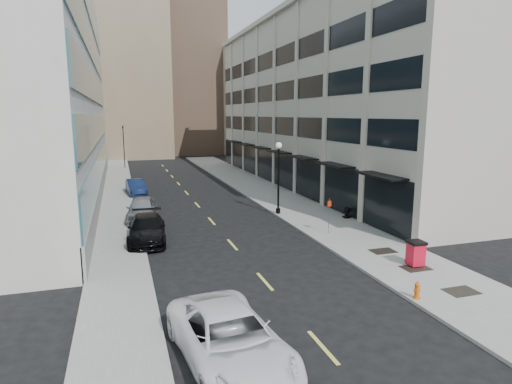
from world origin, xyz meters
TOP-DOWN VIEW (x-y plane):
  - ground at (0.00, 0.00)m, footprint 160.00×160.00m
  - sidewalk_right at (7.50, 20.00)m, footprint 5.00×80.00m
  - sidewalk_left at (-6.50, 20.00)m, footprint 3.00×80.00m
  - building_right at (16.94, 26.99)m, footprint 15.30×46.50m
  - skyline_tan_near at (-4.00, 68.00)m, footprint 14.00×18.00m
  - skyline_brown at (8.00, 72.00)m, footprint 12.00×16.00m
  - skyline_tan_far at (-14.00, 78.00)m, footprint 12.00×14.00m
  - skyline_stone at (18.00, 66.00)m, footprint 10.00×14.00m
  - grate_near at (7.60, -2.00)m, footprint 1.40×1.00m
  - grate_mid at (7.60, 1.00)m, footprint 1.40×1.00m
  - grate_far at (7.60, 3.80)m, footprint 1.40×1.00m
  - road_centerline at (0.00, 17.00)m, footprint 0.15×68.20m
  - traffic_signal at (-5.50, 48.00)m, footprint 0.66×0.66m
  - car_white_van at (-3.20, -4.00)m, footprint 3.45×6.37m
  - car_black_pickup at (-4.80, 10.24)m, footprint 2.61×5.59m
  - car_silver_sedan at (-4.80, 15.84)m, footprint 2.63×5.26m
  - car_blue_sedan at (-4.80, 26.43)m, footprint 1.97×4.68m
  - fire_hydrant at (5.30, -2.00)m, footprint 0.30×0.30m
  - trash_bin at (7.79, 1.32)m, footprint 0.84×0.91m
  - lamppost at (5.30, 14.30)m, footprint 0.47×0.47m
  - sign_post at (6.40, 8.05)m, footprint 0.27×0.06m
  - urn_planter at (9.60, 11.39)m, footprint 0.57×0.57m

SIDE VIEW (x-z plane):
  - ground at x=0.00m, z-range 0.00..0.00m
  - road_centerline at x=0.00m, z-range 0.00..0.01m
  - sidewalk_right at x=7.50m, z-range 0.00..0.15m
  - sidewalk_left at x=-6.50m, z-range 0.00..0.15m
  - grate_near at x=7.60m, z-range 0.15..0.16m
  - grate_mid at x=7.60m, z-range 0.15..0.16m
  - grate_far at x=7.60m, z-range 0.15..0.16m
  - fire_hydrant at x=5.30m, z-range 0.14..0.88m
  - urn_planter at x=9.60m, z-range 0.24..1.03m
  - car_blue_sedan at x=-4.80m, z-range 0.00..1.50m
  - car_black_pickup at x=-4.80m, z-range 0.00..1.58m
  - trash_bin at x=7.79m, z-range 0.20..1.48m
  - car_white_van at x=-3.20m, z-range 0.00..1.70m
  - car_silver_sedan at x=-4.80m, z-range 0.00..1.72m
  - sign_post at x=6.40m, z-range 0.49..2.76m
  - lamppost at x=5.30m, z-range 0.64..6.23m
  - traffic_signal at x=-5.50m, z-range 2.23..9.21m
  - building_right at x=16.94m, z-range -0.13..18.12m
  - skyline_stone at x=18.00m, z-range 0.00..20.00m
  - skyline_tan_far at x=-14.00m, z-range 0.00..22.00m
  - skyline_tan_near at x=-4.00m, z-range 0.00..28.00m
  - skyline_brown at x=8.00m, z-range 0.00..34.00m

